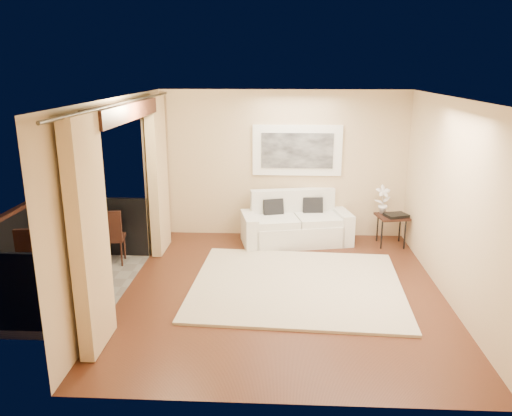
# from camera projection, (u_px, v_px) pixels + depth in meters

# --- Properties ---
(floor) EXTENTS (5.00, 5.00, 0.00)m
(floor) POSITION_uv_depth(u_px,v_px,m) (283.00, 290.00, 7.14)
(floor) COLOR #512817
(floor) RESTS_ON ground
(room_shell) EXTENTS (5.00, 6.40, 5.00)m
(room_shell) POSITION_uv_depth(u_px,v_px,m) (123.00, 112.00, 6.55)
(room_shell) COLOR white
(room_shell) RESTS_ON ground
(balcony) EXTENTS (1.81, 2.60, 1.17)m
(balcony) POSITION_uv_depth(u_px,v_px,m) (56.00, 274.00, 7.25)
(balcony) COLOR #605B56
(balcony) RESTS_ON ground
(curtains) EXTENTS (0.16, 4.80, 2.64)m
(curtains) POSITION_uv_depth(u_px,v_px,m) (131.00, 199.00, 6.88)
(curtains) COLOR #D3B282
(curtains) RESTS_ON ground
(artwork) EXTENTS (1.62, 0.07, 0.92)m
(artwork) POSITION_uv_depth(u_px,v_px,m) (297.00, 150.00, 9.05)
(artwork) COLOR white
(artwork) RESTS_ON room_shell
(rug) EXTENTS (3.15, 2.78, 0.04)m
(rug) POSITION_uv_depth(u_px,v_px,m) (297.00, 285.00, 7.28)
(rug) COLOR beige
(rug) RESTS_ON floor
(sofa) EXTENTS (2.05, 1.21, 0.92)m
(sofa) POSITION_uv_depth(u_px,v_px,m) (295.00, 225.00, 9.05)
(sofa) COLOR silver
(sofa) RESTS_ON floor
(side_table) EXTENTS (0.58, 0.58, 0.55)m
(side_table) POSITION_uv_depth(u_px,v_px,m) (392.00, 219.00, 8.83)
(side_table) COLOR black
(side_table) RESTS_ON floor
(tray) EXTENTS (0.45, 0.39, 0.05)m
(tray) POSITION_uv_depth(u_px,v_px,m) (396.00, 215.00, 8.75)
(tray) COLOR black
(tray) RESTS_ON side_table
(orchid) EXTENTS (0.30, 0.23, 0.52)m
(orchid) POSITION_uv_depth(u_px,v_px,m) (383.00, 200.00, 8.88)
(orchid) COLOR white
(orchid) RESTS_ON side_table
(bistro_table) EXTENTS (0.84, 0.84, 0.83)m
(bistro_table) POSITION_uv_depth(u_px,v_px,m) (73.00, 242.00, 6.90)
(bistro_table) COLOR black
(bistro_table) RESTS_ON balcony
(balcony_chair_far) EXTENTS (0.46, 0.46, 0.93)m
(balcony_chair_far) POSITION_uv_depth(u_px,v_px,m) (110.00, 233.00, 7.92)
(balcony_chair_far) COLOR black
(balcony_chair_far) RESTS_ON balcony
(balcony_chair_near) EXTENTS (0.52, 0.53, 1.06)m
(balcony_chair_near) POSITION_uv_depth(u_px,v_px,m) (33.00, 264.00, 6.48)
(balcony_chair_near) COLOR black
(balcony_chair_near) RESTS_ON balcony
(ice_bucket) EXTENTS (0.18, 0.18, 0.20)m
(ice_bucket) POSITION_uv_depth(u_px,v_px,m) (63.00, 227.00, 6.99)
(ice_bucket) COLOR silver
(ice_bucket) RESTS_ON bistro_table
(candle) EXTENTS (0.06, 0.06, 0.07)m
(candle) POSITION_uv_depth(u_px,v_px,m) (84.00, 231.00, 7.02)
(candle) COLOR #F53215
(candle) RESTS_ON bistro_table
(vase) EXTENTS (0.04, 0.04, 0.18)m
(vase) POSITION_uv_depth(u_px,v_px,m) (64.00, 235.00, 6.67)
(vase) COLOR silver
(vase) RESTS_ON bistro_table
(glass_a) EXTENTS (0.06, 0.06, 0.12)m
(glass_a) POSITION_uv_depth(u_px,v_px,m) (81.00, 234.00, 6.79)
(glass_a) COLOR silver
(glass_a) RESTS_ON bistro_table
(glass_b) EXTENTS (0.06, 0.06, 0.12)m
(glass_b) POSITION_uv_depth(u_px,v_px,m) (82.00, 233.00, 6.84)
(glass_b) COLOR silver
(glass_b) RESTS_ON bistro_table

